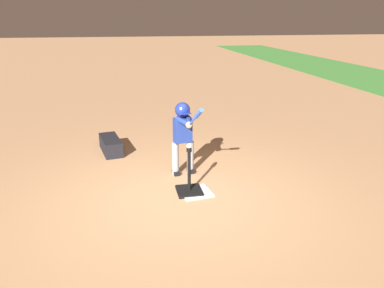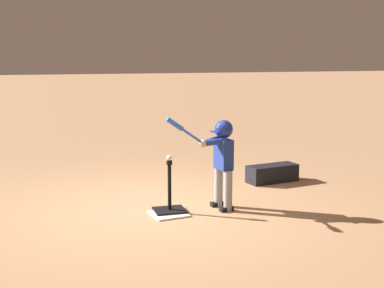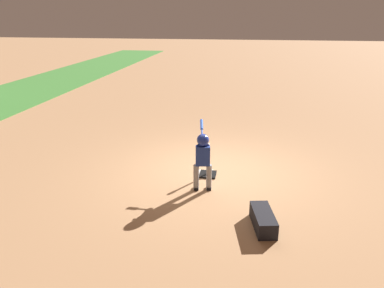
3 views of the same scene
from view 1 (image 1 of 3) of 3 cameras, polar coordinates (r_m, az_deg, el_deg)
ground_plane at (r=5.40m, az=-1.83°, el=-8.58°), size 90.00×90.00×0.00m
home_plate at (r=5.61m, az=0.58°, el=-7.34°), size 0.50×0.50×0.02m
batting_tee at (r=5.59m, az=-0.43°, el=-6.38°), size 0.41×0.37×0.69m
batter_child at (r=6.00m, az=-1.33°, el=2.24°), size 0.94×0.39×1.29m
baseball at (r=5.35m, az=-0.45°, el=-0.29°), size 0.07×0.07×0.07m
equipment_bag at (r=7.36m, az=-12.28°, el=-0.15°), size 0.88×0.47×0.28m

